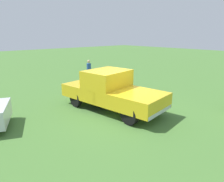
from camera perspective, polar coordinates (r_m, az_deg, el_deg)
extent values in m
plane|color=#477533|center=(9.45, 2.42, -5.70)|extent=(80.00, 80.00, 0.00)
cylinder|color=black|center=(9.35, 10.85, -3.56)|extent=(0.82, 0.22, 0.82)
cylinder|color=black|center=(8.02, 4.86, -6.61)|extent=(0.82, 0.22, 0.82)
cylinder|color=black|center=(11.18, -3.46, -0.10)|extent=(0.82, 0.22, 0.82)
cylinder|color=black|center=(10.09, -10.03, -2.07)|extent=(0.82, 0.22, 0.82)
cube|color=gold|center=(8.61, 7.61, -2.71)|extent=(2.25, 2.23, 0.64)
cube|color=gold|center=(9.55, -1.37, 1.64)|extent=(1.85, 2.17, 1.40)
cube|color=slate|center=(9.45, -1.39, 4.23)|extent=(1.59, 1.98, 0.48)
cube|color=gold|center=(10.32, -5.49, 0.36)|extent=(2.64, 2.28, 0.60)
cube|color=silver|center=(8.26, 13.03, -5.71)|extent=(0.38, 1.89, 0.16)
cylinder|color=#7A6B51|center=(15.26, -6.02, 4.05)|extent=(0.14, 0.14, 0.78)
cylinder|color=#7A6B51|center=(15.24, -6.77, 4.01)|extent=(0.14, 0.14, 0.78)
cylinder|color=#284C93|center=(15.13, -6.47, 6.55)|extent=(0.43, 0.43, 0.58)
sphere|color=#D8AD84|center=(15.07, -6.52, 8.19)|extent=(0.21, 0.21, 0.21)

